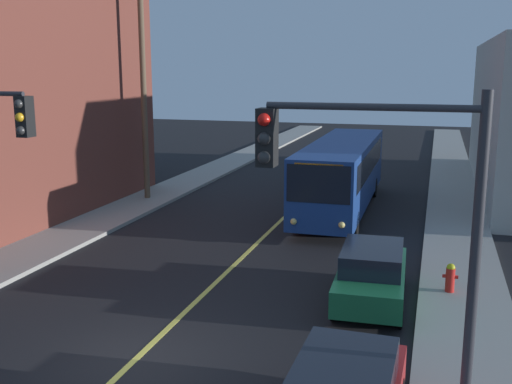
# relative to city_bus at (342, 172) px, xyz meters

# --- Properties ---
(ground_plane) EXTENTS (120.00, 120.00, 0.00)m
(ground_plane) POSITION_rel_city_bus_xyz_m (-2.20, -15.87, -1.82)
(ground_plane) COLOR black
(sidewalk_left) EXTENTS (2.50, 90.00, 0.15)m
(sidewalk_left) POSITION_rel_city_bus_xyz_m (-9.45, -5.87, -1.74)
(sidewalk_left) COLOR gray
(sidewalk_left) RESTS_ON ground
(sidewalk_right) EXTENTS (2.50, 90.00, 0.15)m
(sidewalk_right) POSITION_rel_city_bus_xyz_m (5.05, -5.87, -1.74)
(sidewalk_right) COLOR gray
(sidewalk_right) RESTS_ON ground
(lane_stripe_center) EXTENTS (0.16, 60.00, 0.01)m
(lane_stripe_center) POSITION_rel_city_bus_xyz_m (-2.20, -0.87, -1.81)
(lane_stripe_center) COLOR #D8CC4C
(lane_stripe_center) RESTS_ON ground
(city_bus) EXTENTS (2.65, 12.17, 3.20)m
(city_bus) POSITION_rel_city_bus_xyz_m (0.00, 0.00, 0.00)
(city_bus) COLOR navy
(city_bus) RESTS_ON ground
(parked_car_green) EXTENTS (1.96, 4.46, 1.62)m
(parked_car_green) POSITION_rel_city_bus_xyz_m (2.53, -10.88, -0.98)
(parked_car_green) COLOR #196038
(parked_car_green) RESTS_ON ground
(utility_pole_mid) EXTENTS (2.40, 0.28, 11.48)m
(utility_pole_mid) POSITION_rel_city_bus_xyz_m (-9.56, -0.58, 4.60)
(utility_pole_mid) COLOR brown
(utility_pole_mid) RESTS_ON sidewalk_left
(traffic_signal_right_corner) EXTENTS (3.75, 0.48, 6.00)m
(traffic_signal_right_corner) POSITION_rel_city_bus_xyz_m (3.21, -17.21, 2.49)
(traffic_signal_right_corner) COLOR #2D2D33
(traffic_signal_right_corner) RESTS_ON sidewalk_right
(fire_hydrant) EXTENTS (0.44, 0.26, 0.84)m
(fire_hydrant) POSITION_rel_city_bus_xyz_m (4.65, -9.76, -1.23)
(fire_hydrant) COLOR red
(fire_hydrant) RESTS_ON sidewalk_right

